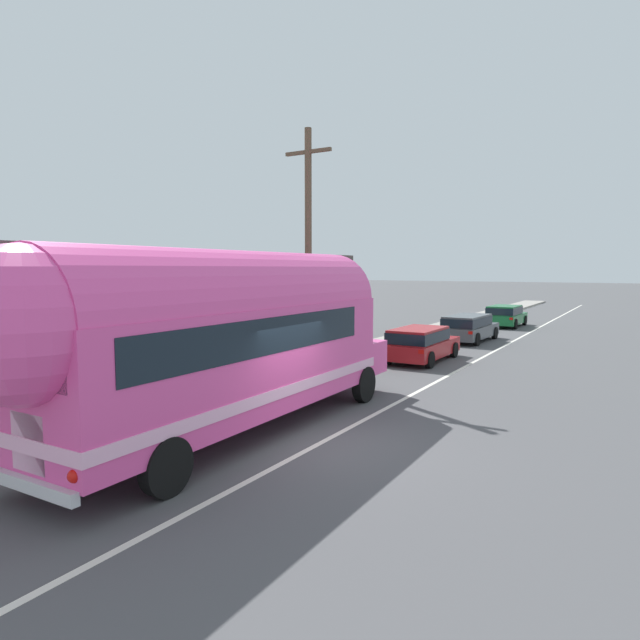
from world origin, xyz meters
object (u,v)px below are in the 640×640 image
utility_pole (308,248)px  car_third (505,315)px  painted_bus (220,335)px  car_lead (420,342)px  car_second (469,326)px

utility_pole → car_third: bearing=83.1°
utility_pole → painted_bus: size_ratio=0.71×
painted_bus → car_lead: painted_bus is taller
car_lead → car_second: 6.98m
car_lead → car_second: size_ratio=0.95×
car_second → car_third: bearing=90.2°
painted_bus → car_third: (-0.03, 27.21, -1.52)m
utility_pole → painted_bus: utility_pole is taller
car_second → car_third: (-0.02, 8.38, -0.01)m
car_lead → car_third: (-0.08, 15.35, -0.00)m
utility_pole → car_second: utility_pole is taller
car_lead → utility_pole: bearing=-118.7°
car_lead → car_second: (-0.06, 6.98, 0.01)m
painted_bus → car_lead: 11.96m
car_lead → car_second: bearing=90.5°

